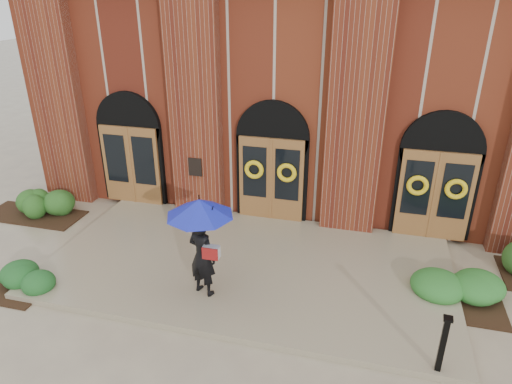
% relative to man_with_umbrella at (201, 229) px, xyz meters
% --- Properties ---
extents(ground, '(90.00, 90.00, 0.00)m').
position_rel_man_with_umbrella_xyz_m(ground, '(0.64, 1.25, -1.79)').
color(ground, tan).
rests_on(ground, ground).
extents(landing, '(10.00, 5.30, 0.15)m').
position_rel_man_with_umbrella_xyz_m(landing, '(0.64, 1.40, -1.71)').
color(landing, gray).
rests_on(landing, ground).
extents(church_building, '(16.20, 12.53, 7.00)m').
position_rel_man_with_umbrella_xyz_m(church_building, '(0.64, 10.03, 1.71)').
color(church_building, maroon).
rests_on(church_building, ground).
extents(man_with_umbrella, '(1.86, 1.86, 2.34)m').
position_rel_man_with_umbrella_xyz_m(man_with_umbrella, '(0.00, 0.00, 0.00)').
color(man_with_umbrella, black).
rests_on(man_with_umbrella, landing).
extents(metal_post, '(0.17, 0.17, 1.19)m').
position_rel_man_with_umbrella_xyz_m(metal_post, '(4.94, -1.10, -1.02)').
color(metal_post, black).
rests_on(metal_post, landing).
extents(hedge_wall_left, '(2.78, 1.11, 0.71)m').
position_rel_man_with_umbrella_xyz_m(hedge_wall_left, '(-6.58, 2.48, -1.43)').
color(hedge_wall_left, '#244F1A').
rests_on(hedge_wall_left, ground).
extents(hedge_front_left, '(1.46, 1.25, 0.52)m').
position_rel_man_with_umbrella_xyz_m(hedge_front_left, '(-4.46, -0.75, -1.53)').
color(hedge_front_left, '#1A4E1E').
rests_on(hedge_front_left, ground).
extents(hedge_front_right, '(1.55, 1.33, 0.55)m').
position_rel_man_with_umbrella_xyz_m(hedge_front_right, '(5.74, 1.25, -1.51)').
color(hedge_front_right, '#256022').
rests_on(hedge_front_right, ground).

